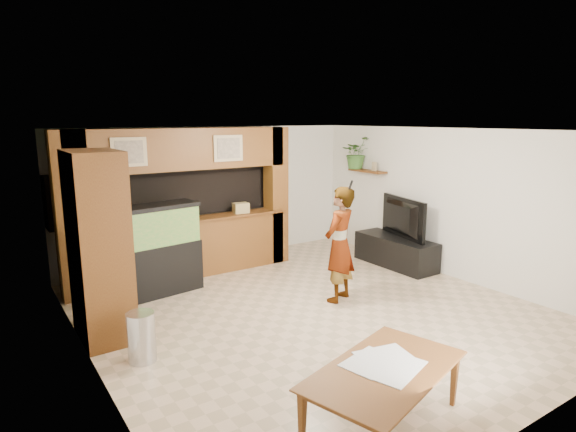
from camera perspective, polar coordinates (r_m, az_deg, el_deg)
floor at (r=7.16m, az=2.81°, el=-11.17°), size 6.50×6.50×0.00m
ceiling at (r=6.61m, az=3.04°, el=10.10°), size 6.50×6.50×0.00m
wall_back at (r=9.53m, az=-8.87°, el=2.57°), size 6.00×0.00×6.00m
wall_left at (r=5.57m, az=-22.73°, el=-4.65°), size 0.00×6.50×6.50m
wall_right at (r=8.87m, az=18.65°, el=1.43°), size 0.00×6.50×6.50m
partition at (r=8.60m, az=-12.86°, el=1.54°), size 4.20×0.99×2.60m
wall_clock at (r=6.42m, az=-24.64°, el=2.74°), size 0.05×0.25×0.25m
wall_shelf at (r=10.00m, az=9.38°, el=5.29°), size 0.25×0.90×0.04m
pantry_cabinet at (r=6.44m, az=-21.52°, el=-3.41°), size 0.60×0.98×2.39m
trash_can at (r=5.95m, az=-16.98°, el=-13.56°), size 0.32×0.32×0.59m
aquarium at (r=7.89m, az=-15.11°, el=-3.97°), size 1.31×0.49×1.45m
tv_stand at (r=9.39m, az=12.64°, el=-4.12°), size 0.60×1.65×0.55m
television at (r=9.24m, az=12.82°, el=-0.22°), size 0.47×1.32×0.76m
photo_frame at (r=9.85m, az=10.18°, el=5.80°), size 0.05×0.14×0.18m
potted_plant at (r=10.19m, az=8.06°, el=7.43°), size 0.69×0.63×0.66m
person at (r=7.33m, az=6.13°, el=-3.38°), size 0.76×0.65×1.77m
microphone at (r=7.07m, az=7.43°, el=3.66°), size 0.03×0.09×0.15m
dining_table at (r=4.72m, az=11.63°, el=-20.46°), size 1.80×1.31×0.57m
newspaper_a at (r=4.67m, az=9.72°, el=-16.70°), size 0.58×0.48×0.01m
newspaper_b at (r=4.61m, az=12.29°, el=-17.16°), size 0.69×0.59×0.01m
newspaper_c at (r=4.79m, az=11.31°, el=-15.97°), size 0.56×0.46×0.01m
counter_box at (r=8.93m, az=-5.61°, el=0.96°), size 0.30×0.21×0.19m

